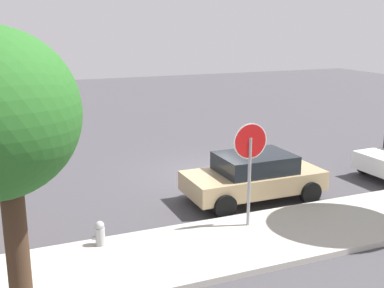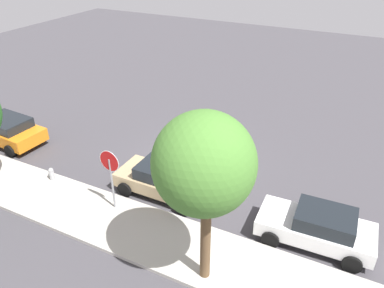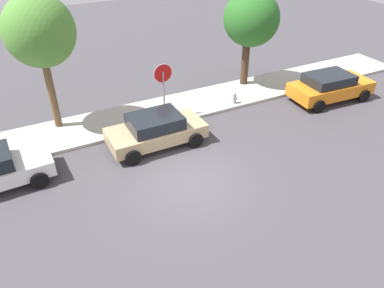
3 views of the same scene
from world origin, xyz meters
name	(u,v)px [view 1 (image 1 of 3)]	position (x,y,z in m)	size (l,w,h in m)	color
ground_plane	(210,174)	(0.00, 0.00, 0.00)	(60.00, 60.00, 0.00)	#423F44
sidewalk_curb	(298,231)	(0.00, 5.24, 0.07)	(32.00, 2.71, 0.14)	#B2ADA3
stop_sign	(250,157)	(1.05, 4.57, 1.91)	(0.88, 0.08, 2.73)	gray
parked_car_tan	(254,176)	(-0.15, 2.73, 0.72)	(4.01, 2.02, 1.37)	tan
fire_hydrant	(100,236)	(4.68, 4.26, 0.36)	(0.30, 0.22, 0.72)	#A5A5A8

